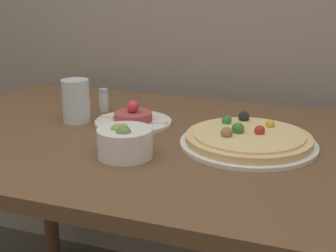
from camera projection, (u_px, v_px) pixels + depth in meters
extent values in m
cube|color=brown|center=(150.00, 141.00, 1.26)|extent=(1.35, 0.87, 0.03)
cylinder|color=brown|center=(48.00, 183.00, 1.92)|extent=(0.06, 0.06, 0.73)
cylinder|color=white|center=(248.00, 144.00, 1.18)|extent=(0.34, 0.34, 0.01)
cylinder|color=#E5C17F|center=(248.00, 138.00, 1.17)|extent=(0.32, 0.32, 0.02)
cylinder|color=beige|center=(249.00, 134.00, 1.17)|extent=(0.28, 0.28, 0.01)
sphere|color=#997047|center=(227.00, 133.00, 1.14)|extent=(0.03, 0.03, 0.03)
sphere|color=#387F33|center=(227.00, 120.00, 1.24)|extent=(0.03, 0.03, 0.03)
sphere|color=#B22D23|center=(260.00, 131.00, 1.16)|extent=(0.03, 0.03, 0.03)
sphere|color=#387F33|center=(238.00, 129.00, 1.17)|extent=(0.03, 0.03, 0.03)
sphere|color=black|center=(244.00, 117.00, 1.27)|extent=(0.03, 0.03, 0.03)
sphere|color=gold|center=(270.00, 124.00, 1.21)|extent=(0.02, 0.02, 0.02)
cylinder|color=white|center=(133.00, 122.00, 1.35)|extent=(0.22, 0.22, 0.01)
cylinder|color=#A84747|center=(133.00, 116.00, 1.34)|extent=(0.11, 0.11, 0.02)
sphere|color=#E0384C|center=(133.00, 106.00, 1.34)|extent=(0.04, 0.04, 0.04)
cube|color=white|center=(160.00, 122.00, 1.32)|extent=(0.04, 0.02, 0.01)
cube|color=white|center=(144.00, 112.00, 1.42)|extent=(0.02, 0.04, 0.01)
cube|color=white|center=(107.00, 117.00, 1.37)|extent=(0.04, 0.02, 0.01)
cube|color=white|center=(121.00, 128.00, 1.27)|extent=(0.02, 0.04, 0.01)
cylinder|color=white|center=(125.00, 143.00, 1.10)|extent=(0.13, 0.13, 0.07)
sphere|color=#8EA34C|center=(118.00, 131.00, 1.09)|extent=(0.04, 0.04, 0.04)
sphere|color=#8EA34C|center=(123.00, 131.00, 1.09)|extent=(0.04, 0.04, 0.04)
sphere|color=#668E42|center=(123.00, 134.00, 1.07)|extent=(0.04, 0.04, 0.04)
cylinder|color=silver|center=(76.00, 101.00, 1.35)|extent=(0.08, 0.08, 0.13)
cylinder|color=silver|center=(104.00, 102.00, 1.47)|extent=(0.03, 0.03, 0.06)
cylinder|color=#B2B2B7|center=(103.00, 91.00, 1.46)|extent=(0.03, 0.03, 0.01)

